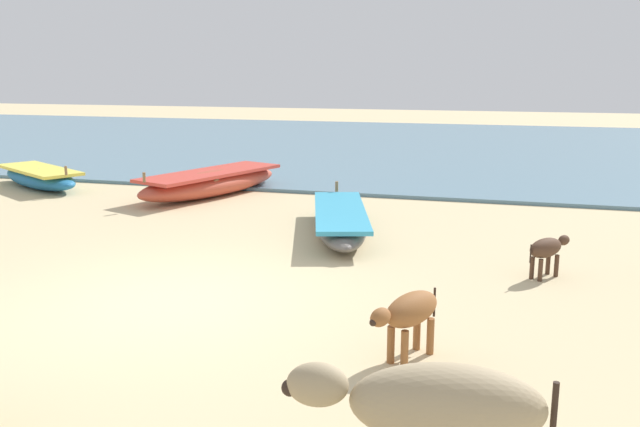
{
  "coord_description": "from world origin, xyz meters",
  "views": [
    {
      "loc": [
        3.78,
        -6.88,
        2.75
      ],
      "look_at": [
        1.09,
        2.68,
        0.6
      ],
      "focal_mm": 37.35,
      "sensor_mm": 36.0,
      "label": 1
    }
  ],
  "objects": [
    {
      "name": "cow_second_adult_dun",
      "position": [
        3.47,
        -3.21,
        0.76
      ],
      "size": [
        1.62,
        0.64,
        1.06
      ],
      "rotation": [
        0.0,
        0.0,
        3.29
      ],
      "color": "tan",
      "rests_on": "ground"
    },
    {
      "name": "fishing_boat_1",
      "position": [
        -2.51,
        6.51,
        0.3
      ],
      "size": [
        2.44,
        4.15,
        0.75
      ],
      "rotation": [
        0.0,
        0.0,
        4.36
      ],
      "color": "#B74733",
      "rests_on": "ground"
    },
    {
      "name": "fishing_boat_5",
      "position": [
        -6.87,
        6.35,
        0.26
      ],
      "size": [
        3.28,
        2.43,
        0.67
      ],
      "rotation": [
        0.0,
        0.0,
        5.77
      ],
      "color": "#1E669E",
      "rests_on": "ground"
    },
    {
      "name": "calf_near_brown",
      "position": [
        2.98,
        -0.87,
        0.48
      ],
      "size": [
        0.65,
        0.97,
        0.67
      ],
      "rotation": [
        0.0,
        0.0,
        4.24
      ],
      "color": "brown",
      "rests_on": "ground"
    },
    {
      "name": "calf_far_dark",
      "position": [
        4.38,
        2.24,
        0.39
      ],
      "size": [
        0.64,
        0.75,
        0.55
      ],
      "rotation": [
        0.0,
        0.0,
        0.9
      ],
      "color": "#4C3323",
      "rests_on": "ground"
    },
    {
      "name": "fishing_boat_3",
      "position": [
        1.11,
        3.88,
        0.23
      ],
      "size": [
        1.87,
        3.77,
        0.62
      ],
      "rotation": [
        0.0,
        0.0,
        1.86
      ],
      "color": "#5B5651",
      "rests_on": "ground"
    },
    {
      "name": "sea_water",
      "position": [
        0.0,
        17.27,
        0.04
      ],
      "size": [
        60.0,
        20.0,
        0.08
      ],
      "primitive_type": "cube",
      "color": "slate",
      "rests_on": "ground"
    },
    {
      "name": "ground",
      "position": [
        0.0,
        0.0,
        0.0
      ],
      "size": [
        80.0,
        80.0,
        0.0
      ],
      "primitive_type": "plane",
      "color": "#CCB789"
    }
  ]
}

